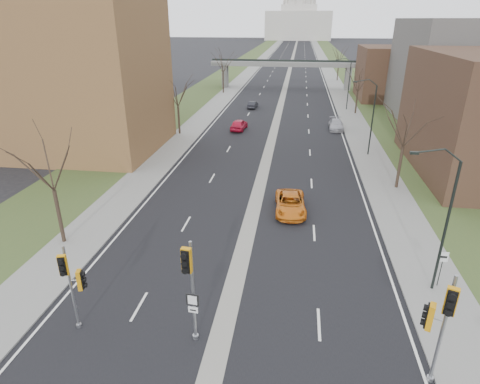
% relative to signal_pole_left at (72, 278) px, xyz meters
% --- Properties ---
extents(ground, '(700.00, 700.00, 0.00)m').
position_rel_signal_pole_left_xyz_m(ground, '(7.31, 0.11, -3.22)').
color(ground, black).
rests_on(ground, ground).
extents(road_surface, '(20.00, 600.00, 0.01)m').
position_rel_signal_pole_left_xyz_m(road_surface, '(7.31, 150.11, -3.22)').
color(road_surface, black).
rests_on(road_surface, ground).
extents(median_strip, '(1.20, 600.00, 0.02)m').
position_rel_signal_pole_left_xyz_m(median_strip, '(7.31, 150.11, -3.22)').
color(median_strip, gray).
rests_on(median_strip, ground).
extents(sidewalk_right, '(4.00, 600.00, 0.12)m').
position_rel_signal_pole_left_xyz_m(sidewalk_right, '(19.31, 150.11, -3.16)').
color(sidewalk_right, gray).
rests_on(sidewalk_right, ground).
extents(sidewalk_left, '(4.00, 600.00, 0.12)m').
position_rel_signal_pole_left_xyz_m(sidewalk_left, '(-4.69, 150.11, -3.16)').
color(sidewalk_left, gray).
rests_on(sidewalk_left, ground).
extents(grass_verge_right, '(8.00, 600.00, 0.10)m').
position_rel_signal_pole_left_xyz_m(grass_verge_right, '(25.31, 150.11, -3.17)').
color(grass_verge_right, '#314721').
rests_on(grass_verge_right, ground).
extents(grass_verge_left, '(8.00, 600.00, 0.10)m').
position_rel_signal_pole_left_xyz_m(grass_verge_left, '(-10.69, 150.11, -3.17)').
color(grass_verge_left, '#314721').
rests_on(grass_verge_left, ground).
extents(apartment_building, '(25.00, 16.00, 22.00)m').
position_rel_signal_pole_left_xyz_m(apartment_building, '(-18.69, 30.11, 7.78)').
color(apartment_building, brown).
rests_on(apartment_building, ground).
extents(commercial_block_mid, '(18.00, 22.00, 15.00)m').
position_rel_signal_pole_left_xyz_m(commercial_block_mid, '(35.31, 52.11, 4.28)').
color(commercial_block_mid, '#5F5C57').
rests_on(commercial_block_mid, ground).
extents(commercial_block_far, '(14.00, 14.00, 10.00)m').
position_rel_signal_pole_left_xyz_m(commercial_block_far, '(29.31, 70.11, 1.78)').
color(commercial_block_far, '#463220').
rests_on(commercial_block_far, ground).
extents(pedestrian_bridge, '(34.00, 3.00, 6.45)m').
position_rel_signal_pole_left_xyz_m(pedestrian_bridge, '(7.31, 80.11, 1.62)').
color(pedestrian_bridge, slate).
rests_on(pedestrian_bridge, ground).
extents(capitol, '(48.00, 42.00, 55.75)m').
position_rel_signal_pole_left_xyz_m(capitol, '(7.31, 320.11, 15.37)').
color(capitol, beige).
rests_on(capitol, ground).
extents(streetlight_near, '(2.61, 0.20, 8.70)m').
position_rel_signal_pole_left_xyz_m(streetlight_near, '(18.30, 6.11, 3.73)').
color(streetlight_near, black).
rests_on(streetlight_near, sidewalk_right).
extents(streetlight_mid, '(2.61, 0.20, 8.70)m').
position_rel_signal_pole_left_xyz_m(streetlight_mid, '(18.30, 32.11, 3.73)').
color(streetlight_mid, black).
rests_on(streetlight_mid, sidewalk_right).
extents(streetlight_far, '(2.61, 0.20, 8.70)m').
position_rel_signal_pole_left_xyz_m(streetlight_far, '(18.30, 58.11, 3.73)').
color(streetlight_far, black).
rests_on(streetlight_far, sidewalk_right).
extents(tree_left_a, '(7.20, 7.20, 9.40)m').
position_rel_signal_pole_left_xyz_m(tree_left_a, '(-5.69, 8.11, 3.41)').
color(tree_left_a, '#382B21').
rests_on(tree_left_a, sidewalk_left).
extents(tree_left_b, '(6.75, 6.75, 8.81)m').
position_rel_signal_pole_left_xyz_m(tree_left_b, '(-5.69, 38.11, 3.00)').
color(tree_left_b, '#382B21').
rests_on(tree_left_b, sidewalk_left).
extents(tree_left_c, '(7.65, 7.65, 9.99)m').
position_rel_signal_pole_left_xyz_m(tree_left_c, '(-5.69, 72.11, 3.82)').
color(tree_left_c, '#382B21').
rests_on(tree_left_c, sidewalk_left).
extents(tree_right_a, '(7.20, 7.20, 9.40)m').
position_rel_signal_pole_left_xyz_m(tree_right_a, '(20.31, 22.11, 3.41)').
color(tree_right_a, '#382B21').
rests_on(tree_right_a, sidewalk_right).
extents(tree_right_b, '(6.30, 6.30, 8.22)m').
position_rel_signal_pole_left_xyz_m(tree_right_b, '(20.31, 55.11, 2.59)').
color(tree_right_b, '#382B21').
rests_on(tree_right_b, sidewalk_right).
extents(tree_right_c, '(7.65, 7.65, 9.99)m').
position_rel_signal_pole_left_xyz_m(tree_right_c, '(20.31, 95.11, 3.82)').
color(tree_right_c, '#382B21').
rests_on(tree_right_c, sidewalk_right).
extents(signal_pole_left, '(0.82, 1.06, 4.93)m').
position_rel_signal_pole_left_xyz_m(signal_pole_left, '(0.00, 0.00, 0.00)').
color(signal_pole_left, gray).
rests_on(signal_pole_left, ground).
extents(signal_pole_median, '(0.66, 0.94, 5.67)m').
position_rel_signal_pole_left_xyz_m(signal_pole_median, '(6.03, -0.11, 0.73)').
color(signal_pole_median, gray).
rests_on(signal_pole_median, ground).
extents(signal_pole_right, '(0.94, 1.28, 5.65)m').
position_rel_signal_pole_left_xyz_m(signal_pole_right, '(16.84, -0.94, 0.48)').
color(signal_pole_right, gray).
rests_on(signal_pole_right, ground).
extents(speed_limit_sign, '(0.51, 0.06, 2.36)m').
position_rel_signal_pole_left_xyz_m(speed_limit_sign, '(19.49, 6.41, -1.48)').
color(speed_limit_sign, black).
rests_on(speed_limit_sign, sidewalk_right).
extents(car_left_near, '(2.27, 4.76, 1.57)m').
position_rel_signal_pole_left_xyz_m(car_left_near, '(2.22, 41.65, -2.44)').
color(car_left_near, '#BC1533').
rests_on(car_left_near, ground).
extents(car_left_far, '(1.65, 3.90, 1.25)m').
position_rel_signal_pole_left_xyz_m(car_left_far, '(2.46, 57.33, -2.60)').
color(car_left_far, black).
rests_on(car_left_far, ground).
extents(car_right_near, '(2.81, 5.48, 1.48)m').
position_rel_signal_pole_left_xyz_m(car_right_near, '(10.39, 15.57, -2.49)').
color(car_right_near, orange).
rests_on(car_right_near, ground).
extents(car_right_mid, '(2.05, 4.96, 1.43)m').
position_rel_signal_pole_left_xyz_m(car_right_mid, '(16.22, 43.87, -2.51)').
color(car_right_mid, '#9B9BA2').
rests_on(car_right_mid, ground).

